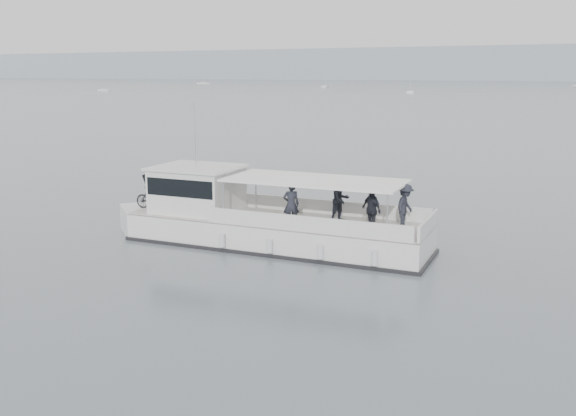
% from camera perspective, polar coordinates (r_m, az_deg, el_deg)
% --- Properties ---
extents(ground, '(1400.00, 1400.00, 0.00)m').
position_cam_1_polar(ground, '(26.08, 13.45, -3.48)').
color(ground, '#515A60').
rests_on(ground, ground).
extents(tour_boat, '(13.88, 4.12, 5.78)m').
position_cam_1_polar(tour_boat, '(25.95, -3.42, -1.08)').
color(tour_boat, silver).
rests_on(tour_boat, ground).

